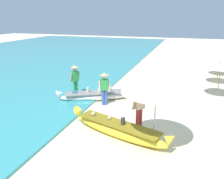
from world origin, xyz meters
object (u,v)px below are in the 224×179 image
Objects in this scene: boat_white_midground at (96,95)px; person_vendor_assistant at (75,78)px; person_vendor_hatted at (104,87)px; patio_umbrella_large at (157,87)px; boat_yellow_foreground at (118,129)px; person_tourist_customer at (139,106)px.

person_vendor_assistant is (-1.29, 0.23, 0.77)m from boat_white_midground.
person_vendor_hatted reaches higher than boat_white_midground.
person_vendor_assistant is 0.76× the size of patio_umbrella_large.
person_vendor_hatted reaches higher than boat_yellow_foreground.
boat_white_midground is at bearing 137.45° from person_tourist_customer.
boat_yellow_foreground is 4.03m from boat_white_midground.
patio_umbrella_large reaches higher than person_tourist_customer.
person_vendor_hatted is 2.11m from person_vendor_assistant.
boat_yellow_foreground is 2.27m from patio_umbrella_large.
boat_white_midground is at bearing -9.90° from person_vendor_assistant.
person_vendor_hatted is at bearing -37.72° from boat_white_midground.
boat_white_midground is 1.11m from person_vendor_hatted.
boat_white_midground is at bearing 142.28° from person_vendor_hatted.
boat_white_midground is 1.52m from person_vendor_assistant.
person_vendor_hatted is at bearing 136.10° from person_tourist_customer.
person_tourist_customer is 1.01× the size of person_vendor_assistant.
boat_yellow_foreground is at bearing -45.31° from person_vendor_assistant.
boat_yellow_foreground is 3.30m from person_vendor_hatted.
boat_white_midground is 2.30× the size of person_vendor_hatted.
boat_yellow_foreground is 2.39× the size of person_vendor_assistant.
person_tourist_customer is (2.20, -2.12, 0.04)m from person_vendor_hatted.
person_vendor_assistant is at bearing 134.69° from boat_yellow_foreground.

